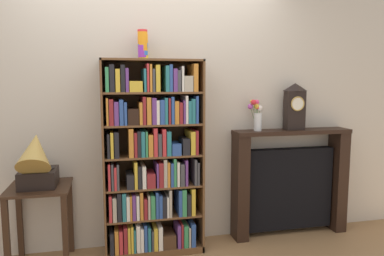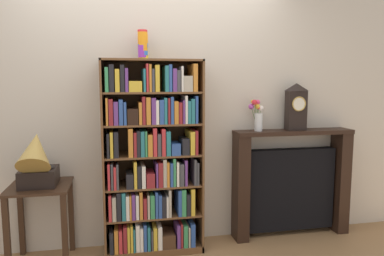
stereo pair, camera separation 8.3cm
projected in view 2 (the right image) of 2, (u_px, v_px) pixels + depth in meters
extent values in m
cube|color=#997047|center=(155.00, 256.00, 3.35)|extent=(8.20, 6.40, 0.02)
cube|color=beige|center=(173.00, 108.00, 3.54)|extent=(5.20, 0.08, 2.60)
cube|color=brown|center=(104.00, 160.00, 3.25)|extent=(0.02, 0.35, 1.74)
cube|color=brown|center=(199.00, 156.00, 3.43)|extent=(0.02, 0.35, 1.74)
cube|color=#4C311C|center=(151.00, 154.00, 3.51)|extent=(0.88, 0.01, 1.74)
cube|color=brown|center=(151.00, 61.00, 3.23)|extent=(0.88, 0.35, 0.02)
cube|color=brown|center=(154.00, 246.00, 3.45)|extent=(0.88, 0.35, 0.06)
cube|color=black|center=(112.00, 237.00, 3.34)|extent=(0.03, 0.30, 0.19)
cube|color=orange|center=(116.00, 237.00, 3.32)|extent=(0.03, 0.26, 0.21)
cube|color=#C63338|center=(120.00, 237.00, 3.33)|extent=(0.03, 0.25, 0.21)
cube|color=maroon|center=(125.00, 236.00, 3.33)|extent=(0.03, 0.24, 0.23)
cube|color=gold|center=(128.00, 235.00, 3.34)|extent=(0.02, 0.25, 0.23)
cube|color=gold|center=(131.00, 235.00, 3.34)|extent=(0.02, 0.24, 0.24)
cube|color=teal|center=(134.00, 236.00, 3.36)|extent=(0.02, 0.27, 0.20)
cube|color=white|center=(137.00, 234.00, 3.35)|extent=(0.03, 0.24, 0.24)
cube|color=white|center=(141.00, 235.00, 3.37)|extent=(0.03, 0.26, 0.21)
cube|color=#2D519E|center=(144.00, 233.00, 3.39)|extent=(0.03, 0.29, 0.24)
cube|color=teal|center=(148.00, 234.00, 3.38)|extent=(0.03, 0.25, 0.21)
cube|color=#424247|center=(151.00, 236.00, 3.38)|extent=(0.02, 0.24, 0.18)
cube|color=gold|center=(154.00, 234.00, 3.40)|extent=(0.03, 0.28, 0.20)
cube|color=white|center=(158.00, 233.00, 3.42)|extent=(0.04, 0.30, 0.21)
cube|color=#472D1C|center=(168.00, 237.00, 3.41)|extent=(0.12, 0.24, 0.13)
cube|color=#663884|center=(177.00, 232.00, 3.43)|extent=(0.03, 0.24, 0.21)
cube|color=maroon|center=(180.00, 231.00, 3.45)|extent=(0.02, 0.28, 0.22)
cube|color=#388E56|center=(184.00, 232.00, 3.44)|extent=(0.04, 0.24, 0.20)
cube|color=#B2A893|center=(187.00, 233.00, 3.45)|extent=(0.02, 0.25, 0.18)
cube|color=#2D519E|center=(191.00, 231.00, 3.45)|extent=(0.04, 0.24, 0.21)
cube|color=brown|center=(153.00, 213.00, 3.41)|extent=(0.85, 0.33, 0.02)
cube|color=#C63338|center=(110.00, 204.00, 3.29)|extent=(0.02, 0.28, 0.23)
cube|color=#B2A893|center=(114.00, 206.00, 3.27)|extent=(0.03, 0.23, 0.21)
cube|color=black|center=(119.00, 203.00, 3.29)|extent=(0.04, 0.26, 0.25)
cube|color=teal|center=(123.00, 203.00, 3.30)|extent=(0.03, 0.25, 0.25)
cube|color=white|center=(127.00, 204.00, 3.31)|extent=(0.03, 0.26, 0.22)
cube|color=orange|center=(130.00, 204.00, 3.32)|extent=(0.02, 0.27, 0.22)
cube|color=#663884|center=(133.00, 204.00, 3.31)|extent=(0.03, 0.25, 0.22)
cube|color=white|center=(137.00, 203.00, 3.33)|extent=(0.03, 0.28, 0.22)
cube|color=orange|center=(140.00, 202.00, 3.34)|extent=(0.03, 0.27, 0.24)
cube|color=maroon|center=(144.00, 205.00, 3.34)|extent=(0.03, 0.27, 0.18)
cube|color=#B2A893|center=(148.00, 203.00, 3.35)|extent=(0.02, 0.27, 0.21)
cube|color=#388E56|center=(151.00, 203.00, 3.35)|extent=(0.04, 0.25, 0.21)
cube|color=#2D519E|center=(155.00, 201.00, 3.36)|extent=(0.02, 0.26, 0.23)
cube|color=#2D519E|center=(159.00, 202.00, 3.38)|extent=(0.03, 0.29, 0.20)
cube|color=black|center=(163.00, 203.00, 3.38)|extent=(0.04, 0.27, 0.19)
cube|color=white|center=(166.00, 203.00, 3.39)|extent=(0.02, 0.29, 0.19)
cube|color=#B2A893|center=(168.00, 199.00, 3.40)|extent=(0.02, 0.31, 0.25)
cube|color=#2D519E|center=(178.00, 200.00, 3.40)|extent=(0.03, 0.26, 0.24)
cube|color=#388E56|center=(182.00, 199.00, 3.41)|extent=(0.04, 0.27, 0.24)
cube|color=black|center=(186.00, 201.00, 3.43)|extent=(0.03, 0.28, 0.20)
cube|color=gold|center=(190.00, 198.00, 3.44)|extent=(0.03, 0.29, 0.24)
cube|color=brown|center=(153.00, 184.00, 3.37)|extent=(0.85, 0.33, 0.02)
cube|color=#C63338|center=(109.00, 174.00, 3.25)|extent=(0.02, 0.28, 0.23)
cube|color=#424247|center=(112.00, 174.00, 3.24)|extent=(0.02, 0.24, 0.22)
cube|color=#C63338|center=(115.00, 176.00, 3.24)|extent=(0.02, 0.24, 0.20)
cube|color=#424247|center=(118.00, 174.00, 3.26)|extent=(0.02, 0.26, 0.22)
cube|color=black|center=(130.00, 179.00, 3.27)|extent=(0.06, 0.23, 0.13)
cube|color=gold|center=(135.00, 172.00, 3.30)|extent=(0.03, 0.28, 0.23)
cube|color=black|center=(139.00, 175.00, 3.29)|extent=(0.03, 0.25, 0.20)
cube|color=white|center=(143.00, 174.00, 3.31)|extent=(0.03, 0.27, 0.19)
cube|color=maroon|center=(150.00, 178.00, 3.30)|extent=(0.07, 0.22, 0.13)
cube|color=#663884|center=(156.00, 173.00, 3.33)|extent=(0.02, 0.26, 0.21)
cube|color=maroon|center=(159.00, 172.00, 3.33)|extent=(0.04, 0.26, 0.22)
cube|color=#B2A893|center=(163.00, 171.00, 3.34)|extent=(0.03, 0.26, 0.25)
cube|color=orange|center=(166.00, 172.00, 3.35)|extent=(0.02, 0.27, 0.22)
cube|color=#2D519E|center=(170.00, 172.00, 3.37)|extent=(0.02, 0.29, 0.21)
cube|color=#388E56|center=(172.00, 170.00, 3.36)|extent=(0.02, 0.28, 0.25)
cube|color=white|center=(176.00, 171.00, 3.37)|extent=(0.02, 0.28, 0.22)
cube|color=#424247|center=(180.00, 172.00, 3.38)|extent=(0.04, 0.28, 0.20)
cube|color=#663884|center=(184.00, 170.00, 3.38)|extent=(0.02, 0.27, 0.23)
cube|color=#424247|center=(193.00, 170.00, 3.38)|extent=(0.02, 0.25, 0.23)
cube|color=#424247|center=(195.00, 171.00, 3.42)|extent=(0.02, 0.30, 0.20)
cube|color=brown|center=(153.00, 154.00, 3.34)|extent=(0.85, 0.33, 0.02)
cube|color=black|center=(108.00, 144.00, 3.21)|extent=(0.02, 0.27, 0.21)
cube|color=gold|center=(112.00, 143.00, 3.21)|extent=(0.02, 0.25, 0.22)
cube|color=black|center=(116.00, 143.00, 3.23)|extent=(0.04, 0.28, 0.22)
cube|color=orange|center=(130.00, 141.00, 3.24)|extent=(0.04, 0.25, 0.25)
cube|color=maroon|center=(135.00, 143.00, 3.25)|extent=(0.02, 0.25, 0.21)
cube|color=black|center=(138.00, 142.00, 3.26)|extent=(0.03, 0.27, 0.22)
cube|color=teal|center=(142.00, 142.00, 3.26)|extent=(0.03, 0.26, 0.22)
cube|color=#388E56|center=(145.00, 142.00, 3.29)|extent=(0.02, 0.30, 0.22)
cube|color=orange|center=(149.00, 144.00, 3.29)|extent=(0.04, 0.27, 0.19)
cube|color=#C63338|center=(154.00, 141.00, 3.28)|extent=(0.03, 0.24, 0.25)
cube|color=#424247|center=(158.00, 143.00, 3.29)|extent=(0.03, 0.24, 0.19)
cube|color=#C63338|center=(162.00, 141.00, 3.30)|extent=(0.03, 0.26, 0.24)
cube|color=teal|center=(167.00, 142.00, 3.32)|extent=(0.04, 0.28, 0.21)
cube|color=#2D519E|center=(175.00, 148.00, 3.30)|extent=(0.08, 0.20, 0.10)
cube|color=black|center=(184.00, 145.00, 3.32)|extent=(0.06, 0.21, 0.14)
cube|color=gold|center=(190.00, 141.00, 3.37)|extent=(0.04, 0.28, 0.21)
cube|color=maroon|center=(193.00, 141.00, 3.38)|extent=(0.02, 0.31, 0.21)
cube|color=brown|center=(152.00, 124.00, 3.30)|extent=(0.85, 0.33, 0.02)
cube|color=orange|center=(107.00, 111.00, 3.19)|extent=(0.02, 0.29, 0.23)
cube|color=maroon|center=(111.00, 111.00, 3.19)|extent=(0.04, 0.29, 0.22)
cube|color=#663884|center=(116.00, 112.00, 3.21)|extent=(0.04, 0.29, 0.20)
cube|color=#2D519E|center=(121.00, 112.00, 3.19)|extent=(0.03, 0.26, 0.22)
cube|color=#2D519E|center=(125.00, 113.00, 3.22)|extent=(0.02, 0.30, 0.19)
cube|color=black|center=(132.00, 116.00, 3.20)|extent=(0.09, 0.23, 0.14)
cube|color=orange|center=(140.00, 113.00, 3.22)|extent=(0.03, 0.25, 0.19)
cube|color=maroon|center=(143.00, 110.00, 3.25)|extent=(0.03, 0.29, 0.24)
cube|color=orange|center=(147.00, 110.00, 3.23)|extent=(0.04, 0.24, 0.23)
cube|color=#663884|center=(152.00, 110.00, 3.26)|extent=(0.04, 0.27, 0.23)
cube|color=white|center=(156.00, 111.00, 3.27)|extent=(0.02, 0.29, 0.21)
cube|color=#2D519E|center=(160.00, 111.00, 3.27)|extent=(0.04, 0.28, 0.21)
cube|color=teal|center=(164.00, 110.00, 3.27)|extent=(0.02, 0.26, 0.23)
cube|color=maroon|center=(167.00, 110.00, 3.26)|extent=(0.02, 0.24, 0.22)
cube|color=#2D519E|center=(171.00, 110.00, 3.27)|extent=(0.02, 0.24, 0.23)
cube|color=orange|center=(174.00, 112.00, 3.29)|extent=(0.04, 0.26, 0.20)
cube|color=maroon|center=(178.00, 112.00, 3.31)|extent=(0.03, 0.29, 0.19)
cube|color=#663884|center=(182.00, 111.00, 3.31)|extent=(0.02, 0.27, 0.20)
cube|color=white|center=(184.00, 109.00, 3.30)|extent=(0.02, 0.25, 0.24)
cube|color=teal|center=(187.00, 111.00, 3.31)|extent=(0.03, 0.25, 0.20)
cube|color=teal|center=(190.00, 110.00, 3.34)|extent=(0.03, 0.31, 0.22)
cube|color=#2D519E|center=(194.00, 109.00, 3.33)|extent=(0.02, 0.28, 0.24)
cube|color=brown|center=(152.00, 92.00, 3.27)|extent=(0.85, 0.33, 0.02)
cube|color=#388E56|center=(107.00, 80.00, 3.13)|extent=(0.03, 0.24, 0.20)
cube|color=black|center=(112.00, 78.00, 3.15)|extent=(0.04, 0.26, 0.23)
cube|color=gold|center=(117.00, 81.00, 3.17)|extent=(0.04, 0.28, 0.19)
cube|color=black|center=(122.00, 79.00, 3.15)|extent=(0.03, 0.24, 0.22)
cube|color=#663884|center=(126.00, 80.00, 3.19)|extent=(0.03, 0.30, 0.20)
cube|color=gold|center=(135.00, 86.00, 3.18)|extent=(0.11, 0.24, 0.09)
cube|color=teal|center=(143.00, 80.00, 3.22)|extent=(0.02, 0.30, 0.19)
cube|color=#C63338|center=(146.00, 78.00, 3.20)|extent=(0.02, 0.24, 0.24)
cube|color=orange|center=(149.00, 78.00, 3.20)|extent=(0.02, 0.24, 0.23)
cube|color=#424247|center=(152.00, 80.00, 3.23)|extent=(0.02, 0.29, 0.19)
cube|color=gold|center=(156.00, 79.00, 3.21)|extent=(0.04, 0.23, 0.23)
cube|color=teal|center=(165.00, 79.00, 3.23)|extent=(0.03, 0.24, 0.22)
cube|color=#2D519E|center=(168.00, 78.00, 3.27)|extent=(0.02, 0.31, 0.23)
cube|color=#663884|center=(173.00, 80.00, 3.24)|extent=(0.03, 0.24, 0.20)
cube|color=#424247|center=(176.00, 81.00, 3.27)|extent=(0.03, 0.28, 0.18)
cube|color=white|center=(180.00, 79.00, 3.26)|extent=(0.02, 0.25, 0.22)
cube|color=#B2A893|center=(186.00, 84.00, 3.26)|extent=(0.08, 0.21, 0.14)
cube|color=orange|center=(192.00, 78.00, 3.30)|extent=(0.04, 0.29, 0.24)
cylinder|color=yellow|center=(143.00, 54.00, 3.26)|extent=(0.09, 0.09, 0.11)
cylinder|color=purple|center=(143.00, 51.00, 3.26)|extent=(0.09, 0.09, 0.11)
cylinder|color=blue|center=(143.00, 49.00, 3.25)|extent=(0.09, 0.09, 0.11)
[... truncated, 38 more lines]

